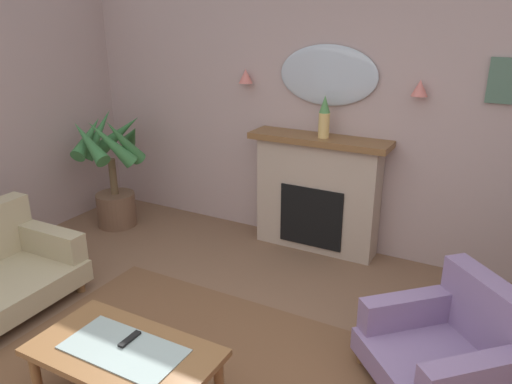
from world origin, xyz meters
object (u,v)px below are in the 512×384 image
(wall_sconce_left, at_px, (246,76))
(tv_remote, at_px, (130,340))
(fireplace, at_px, (317,195))
(mantel_vase_left, at_px, (324,117))
(coffee_table, at_px, (124,357))
(armchair_in_corner, at_px, (453,345))
(wall_mirror, at_px, (328,75))
(potted_plant_corner_palm, at_px, (112,166))
(framed_picture, at_px, (507,81))
(wall_sconce_right, at_px, (420,88))

(wall_sconce_left, xyz_separation_m, tv_remote, (0.68, -2.60, -1.21))
(fireplace, xyz_separation_m, mantel_vase_left, (0.05, -0.03, 0.78))
(coffee_table, bearing_deg, wall_sconce_left, 104.69)
(wall_sconce_left, relative_size, armchair_in_corner, 0.12)
(tv_remote, bearing_deg, wall_mirror, 86.38)
(wall_mirror, height_order, armchair_in_corner, wall_mirror)
(tv_remote, xyz_separation_m, armchair_in_corner, (1.67, 1.06, -0.15))
(wall_sconce_left, height_order, coffee_table, wall_sconce_left)
(armchair_in_corner, bearing_deg, tv_remote, -147.55)
(mantel_vase_left, distance_m, armchair_in_corner, 2.29)
(tv_remote, xyz_separation_m, potted_plant_corner_palm, (-2.01, 1.98, 0.24))
(wall_sconce_left, xyz_separation_m, armchair_in_corner, (2.35, -1.54, -1.35))
(armchair_in_corner, height_order, potted_plant_corner_palm, potted_plant_corner_palm)
(fireplace, bearing_deg, framed_picture, 5.77)
(fireplace, distance_m, potted_plant_corner_palm, 2.24)
(wall_mirror, height_order, tv_remote, wall_mirror)
(mantel_vase_left, height_order, potted_plant_corner_palm, mantel_vase_left)
(wall_sconce_right, distance_m, potted_plant_corner_palm, 3.24)
(fireplace, bearing_deg, tv_remote, -93.83)
(wall_mirror, distance_m, tv_remote, 2.94)
(fireplace, bearing_deg, wall_sconce_right, 6.16)
(fireplace, height_order, framed_picture, framed_picture)
(wall_mirror, height_order, wall_sconce_right, wall_mirror)
(wall_sconce_right, bearing_deg, wall_mirror, 176.63)
(wall_sconce_left, bearing_deg, armchair_in_corner, -33.18)
(coffee_table, bearing_deg, fireplace, 86.72)
(wall_sconce_right, relative_size, framed_picture, 0.39)
(mantel_vase_left, relative_size, armchair_in_corner, 0.34)
(fireplace, relative_size, armchair_in_corner, 1.19)
(wall_sconce_left, bearing_deg, potted_plant_corner_palm, -154.93)
(framed_picture, relative_size, armchair_in_corner, 0.31)
(fireplace, distance_m, wall_mirror, 1.15)
(fireplace, relative_size, wall_mirror, 1.42)
(wall_sconce_left, distance_m, tv_remote, 2.95)
(fireplace, distance_m, wall_sconce_right, 1.38)
(wall_mirror, relative_size, armchair_in_corner, 0.84)
(wall_mirror, distance_m, potted_plant_corner_palm, 2.50)
(wall_sconce_right, height_order, tv_remote, wall_sconce_right)
(tv_remote, bearing_deg, mantel_vase_left, 84.98)
(mantel_vase_left, relative_size, framed_picture, 1.09)
(mantel_vase_left, bearing_deg, wall_sconce_left, 172.41)
(tv_remote, height_order, armchair_in_corner, armchair_in_corner)
(fireplace, height_order, wall_mirror, wall_mirror)
(fireplace, height_order, wall_sconce_left, wall_sconce_left)
(tv_remote, distance_m, armchair_in_corner, 1.99)
(fireplace, xyz_separation_m, wall_sconce_right, (0.85, 0.09, 1.09))
(armchair_in_corner, bearing_deg, wall_mirror, 133.42)
(mantel_vase_left, xyz_separation_m, tv_remote, (-0.22, -2.48, -0.90))
(coffee_table, bearing_deg, mantel_vase_left, 85.57)
(wall_mirror, xyz_separation_m, potted_plant_corner_palm, (-2.18, -0.67, -1.02))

